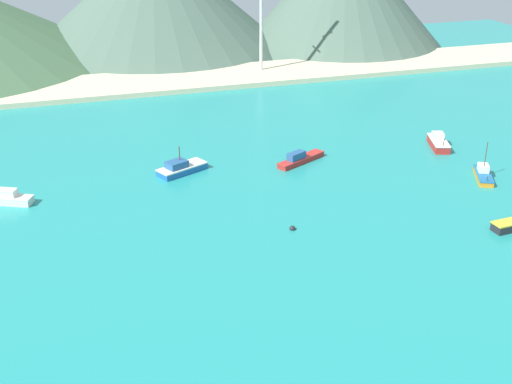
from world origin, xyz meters
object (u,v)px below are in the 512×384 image
fishing_boat_8 (181,168)px  buoy_0 (292,229)px  fishing_boat_0 (438,142)px  fishing_boat_7 (483,174)px  fishing_boat_2 (0,198)px  fishing_boat_1 (300,159)px

fishing_boat_8 → buoy_0: bearing=-66.6°
fishing_boat_0 → fishing_boat_8: (-47.26, 2.29, -0.06)m
fishing_boat_7 → fishing_boat_8: size_ratio=0.85×
fishing_boat_0 → buoy_0: fishing_boat_0 is taller
fishing_boat_0 → fishing_boat_2: (-75.51, -0.95, -0.12)m
fishing_boat_8 → buoy_0: 26.80m
fishing_boat_7 → fishing_boat_8: bearing=159.8°
fishing_boat_0 → fishing_boat_2: bearing=-179.3°
fishing_boat_2 → fishing_boat_7: (74.83, -13.85, -0.08)m
fishing_boat_2 → fishing_boat_8: size_ratio=1.13×
fishing_boat_7 → fishing_boat_0: bearing=87.4°
fishing_boat_7 → fishing_boat_8: (-46.58, 17.09, 0.13)m
fishing_boat_8 → buoy_0: (10.63, -24.59, -0.71)m
fishing_boat_0 → fishing_boat_1: 26.83m
fishing_boat_2 → fishing_boat_1: bearing=1.7°
fishing_boat_7 → fishing_boat_8: 49.61m
fishing_boat_2 → fishing_boat_8: bearing=6.6°
fishing_boat_0 → fishing_boat_2: size_ratio=0.78×
fishing_boat_0 → fishing_boat_1: bearing=178.9°
fishing_boat_1 → fishing_boat_8: 20.51m
fishing_boat_0 → fishing_boat_7: 14.82m
fishing_boat_0 → buoy_0: size_ratio=9.36×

